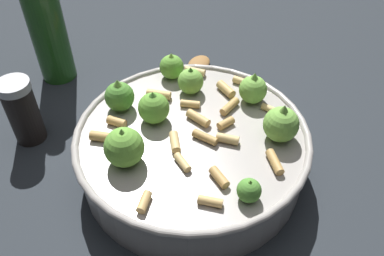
{
  "coord_description": "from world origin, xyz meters",
  "views": [
    {
      "loc": [
        0.21,
        -0.3,
        0.42
      ],
      "look_at": [
        0.0,
        0.0,
        0.07
      ],
      "focal_mm": 37.7,
      "sensor_mm": 36.0,
      "label": 1
    }
  ],
  "objects_px": {
    "pepper_shaker": "(23,111)",
    "olive_oil_bottle": "(46,23)",
    "wooden_spoon": "(179,87)",
    "cooking_pan": "(192,146)"
  },
  "relations": [
    {
      "from": "pepper_shaker",
      "to": "olive_oil_bottle",
      "type": "xyz_separation_m",
      "value": [
        -0.09,
        0.13,
        0.05
      ]
    },
    {
      "from": "pepper_shaker",
      "to": "wooden_spoon",
      "type": "distance_m",
      "value": 0.25
    },
    {
      "from": "olive_oil_bottle",
      "to": "cooking_pan",
      "type": "bearing_deg",
      "value": -7.08
    },
    {
      "from": "cooking_pan",
      "to": "olive_oil_bottle",
      "type": "xyz_separation_m",
      "value": [
        -0.31,
        0.04,
        0.06
      ]
    },
    {
      "from": "wooden_spoon",
      "to": "olive_oil_bottle",
      "type": "bearing_deg",
      "value": -156.49
    },
    {
      "from": "olive_oil_bottle",
      "to": "pepper_shaker",
      "type": "bearing_deg",
      "value": -56.21
    },
    {
      "from": "wooden_spoon",
      "to": "pepper_shaker",
      "type": "bearing_deg",
      "value": -117.53
    },
    {
      "from": "olive_oil_bottle",
      "to": "wooden_spoon",
      "type": "bearing_deg",
      "value": 23.51
    },
    {
      "from": "pepper_shaker",
      "to": "wooden_spoon",
      "type": "relative_size",
      "value": 0.42
    },
    {
      "from": "cooking_pan",
      "to": "pepper_shaker",
      "type": "bearing_deg",
      "value": -158.31
    }
  ]
}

